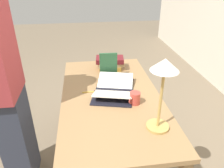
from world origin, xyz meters
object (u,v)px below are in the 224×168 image
at_px(book_standing_upright, 108,65).
at_px(pencil, 92,92).
at_px(open_book, 114,89).
at_px(book_stack_tall, 110,63).
at_px(coffee_mug, 135,98).
at_px(person_reader, 5,90).
at_px(reading_lamp, 164,77).

relative_size(book_standing_upright, pencil, 1.43).
relative_size(open_book, book_stack_tall, 1.84).
xyz_separation_m(coffee_mug, person_reader, (-0.09, -0.93, 0.09)).
distance_m(open_book, pencil, 0.18).
distance_m(reading_lamp, coffee_mug, 0.44).
bearing_deg(open_book, book_stack_tall, -168.89).
xyz_separation_m(open_book, book_stack_tall, (-0.46, 0.02, 0.04)).
relative_size(reading_lamp, coffee_mug, 4.83).
xyz_separation_m(book_stack_tall, reading_lamp, (0.96, 0.19, 0.30)).
bearing_deg(book_standing_upright, coffee_mug, 18.34).
height_order(book_stack_tall, book_standing_upright, book_standing_upright).
relative_size(open_book, reading_lamp, 1.12).
xyz_separation_m(pencil, person_reader, (0.12, -0.63, 0.13)).
distance_m(open_book, reading_lamp, 0.64).
relative_size(reading_lamp, pencil, 2.88).
xyz_separation_m(book_stack_tall, coffee_mug, (0.67, 0.10, -0.02)).
distance_m(open_book, book_standing_upright, 0.29).
distance_m(book_stack_tall, reading_lamp, 1.03).
distance_m(reading_lamp, pencil, 0.74).
height_order(open_book, book_stack_tall, book_stack_tall).
height_order(book_stack_tall, reading_lamp, reading_lamp).
relative_size(book_stack_tall, person_reader, 0.17).
bearing_deg(open_book, coffee_mug, 45.70).
bearing_deg(pencil, book_stack_tall, 155.63).
bearing_deg(book_stack_tall, person_reader, -55.28).
xyz_separation_m(reading_lamp, person_reader, (-0.39, -1.02, -0.23)).
xyz_separation_m(reading_lamp, coffee_mug, (-0.29, -0.08, -0.32)).
height_order(open_book, pencil, open_book).
distance_m(book_stack_tall, coffee_mug, 0.68).
bearing_deg(coffee_mug, book_standing_upright, -163.58).
height_order(book_stack_tall, person_reader, person_reader).
bearing_deg(coffee_mug, reading_lamp, 15.74).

